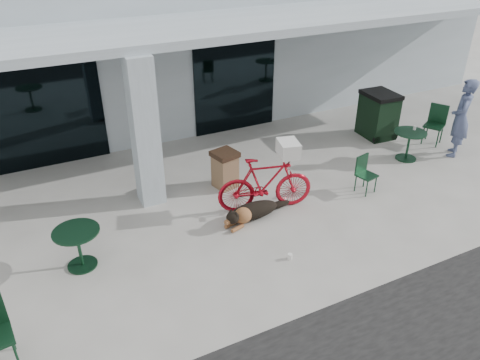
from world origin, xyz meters
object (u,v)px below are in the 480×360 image
cafe_chair_far_a (367,175)px  cafe_chair_far_b (434,125)px  bicycle (265,184)px  trash_receptacle (225,169)px  person (461,118)px  dog (254,210)px  wheeled_bin (378,115)px  cafe_table_far (408,145)px  cafe_table_near (79,249)px

cafe_chair_far_a → cafe_chair_far_b: (3.25, 1.21, 0.10)m
bicycle → trash_receptacle: 1.26m
cafe_chair_far_b → person: 0.87m
person → trash_receptacle: size_ratio=2.29×
trash_receptacle → dog: bearing=-91.2°
person → wheeled_bin: 2.08m
cafe_table_far → person: person is taller
cafe_chair_far_a → person: 3.32m
bicycle → trash_receptacle: bicycle is taller
bicycle → trash_receptacle: (-0.35, 1.20, -0.16)m
person → bicycle: bearing=-38.0°
person → cafe_table_near: bearing=-37.2°
person → wheeled_bin: person is taller
cafe_table_far → trash_receptacle: (-4.64, 0.78, 0.06)m
dog → person: person is taller
cafe_table_far → trash_receptacle: size_ratio=0.91×
cafe_table_near → cafe_chair_far_a: bearing=-1.9°
cafe_table_near → wheeled_bin: 8.56m
cafe_chair_far_a → trash_receptacle: 3.10m
bicycle → cafe_table_near: (-3.74, -0.19, -0.22)m
bicycle → person: person is taller
cafe_table_near → trash_receptacle: (3.40, 1.39, 0.06)m
cafe_chair_far_b → trash_receptacle: (-5.91, 0.38, -0.09)m
bicycle → person: bearing=-74.8°
dog → cafe_chair_far_b: 6.04m
bicycle → cafe_table_near: size_ratio=2.49×
cafe_table_far → person: size_ratio=0.40×
cafe_table_far → person: bearing=-14.9°
dog → cafe_table_near: cafe_table_near is taller
wheeled_bin → cafe_table_near: bearing=-162.2°
cafe_chair_far_b → person: (-0.01, -0.74, 0.47)m
cafe_table_near → cafe_table_far: cafe_table_near is taller
cafe_chair_far_b → wheeled_bin: bearing=-164.5°
dog → person: bearing=-14.1°
cafe_table_near → person: person is taller
cafe_chair_far_a → cafe_table_far: bearing=9.9°
person → cafe_table_far: bearing=-53.8°
cafe_chair_far_a → cafe_chair_far_b: bearing=8.2°
dog → cafe_chair_far_b: bearing=-7.1°
dog → trash_receptacle: trash_receptacle is taller
cafe_table_far → wheeled_bin: (0.26, 1.46, 0.25)m
cafe_table_far → cafe_chair_far_a: (-1.98, -0.81, 0.05)m
dog → person: (5.93, 0.31, 0.78)m
wheeled_bin → person: bearing=-57.1°
dog → trash_receptacle: (0.03, 1.42, 0.23)m
cafe_table_near → trash_receptacle: bearing=22.3°
cafe_table_far → trash_receptacle: 4.71m
bicycle → dog: bicycle is taller
bicycle → cafe_chair_far_b: bearing=-67.3°
cafe_table_far → trash_receptacle: bearing=170.4°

